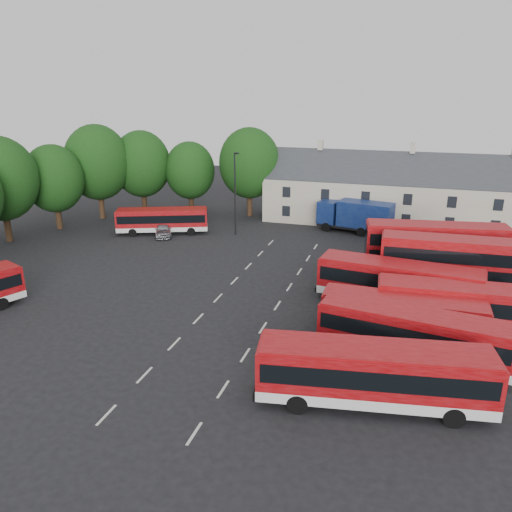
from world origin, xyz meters
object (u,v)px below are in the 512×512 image
object	(u,v)px
bus_dd_south	(455,263)
silver_car	(163,229)
bus_row_a	(374,371)
lamppost	(235,192)
box_truck	(356,215)

from	to	relation	value
bus_dd_south	silver_car	bearing A→B (deg)	162.31
silver_car	bus_row_a	bearing A→B (deg)	-71.21
silver_car	lamppost	bearing A→B (deg)	-6.85
box_truck	bus_row_a	bearing A→B (deg)	-69.70
bus_dd_south	lamppost	world-z (taller)	lamppost
bus_dd_south	lamppost	bearing A→B (deg)	151.61
box_truck	lamppost	world-z (taller)	lamppost
bus_dd_south	silver_car	size ratio (longest dim) A/B	2.62
silver_car	box_truck	bearing A→B (deg)	-5.46
box_truck	silver_car	size ratio (longest dim) A/B	1.99
bus_dd_south	silver_car	distance (m)	31.95
bus_row_a	silver_car	world-z (taller)	bus_row_a
silver_car	lamppost	xyz separation A→B (m)	(7.87, 2.72, 4.29)
bus_dd_south	box_truck	world-z (taller)	bus_dd_south
bus_row_a	bus_dd_south	distance (m)	18.19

